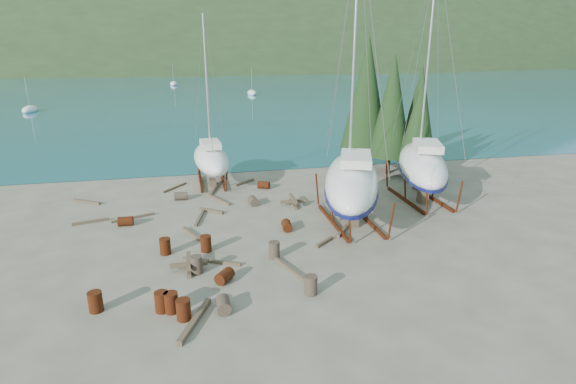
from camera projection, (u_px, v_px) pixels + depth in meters
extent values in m
plane|color=#5B5748|center=(268.00, 243.00, 25.10)|extent=(600.00, 600.00, 0.00)
plane|color=#175A74|center=(193.00, 61.00, 317.88)|extent=(700.00, 700.00, 0.00)
ellipsoid|color=#23351A|center=(193.00, 61.00, 322.53)|extent=(800.00, 360.00, 110.00)
cube|color=beige|center=(52.00, 67.00, 189.09)|extent=(6.00, 5.00, 4.00)
cube|color=#A54C2D|center=(51.00, 60.00, 188.22)|extent=(6.60, 5.60, 1.60)
cube|color=beige|center=(150.00, 66.00, 197.08)|extent=(6.00, 5.00, 4.00)
cube|color=#A54C2D|center=(150.00, 60.00, 196.21)|extent=(6.60, 5.60, 1.60)
cube|color=beige|center=(263.00, 65.00, 207.07)|extent=(6.00, 5.00, 4.00)
cube|color=#A54C2D|center=(263.00, 59.00, 206.21)|extent=(6.60, 5.60, 1.60)
cylinder|color=black|center=(388.00, 164.00, 38.50)|extent=(0.36, 0.36, 1.60)
cone|color=black|center=(392.00, 106.00, 36.95)|extent=(3.60, 3.60, 8.40)
cylinder|color=black|center=(415.00, 171.00, 36.98)|extent=(0.36, 0.36, 1.36)
cone|color=black|center=(420.00, 119.00, 35.66)|extent=(3.06, 3.06, 7.14)
cylinder|color=black|center=(363.00, 159.00, 40.03)|extent=(0.36, 0.36, 1.84)
cone|color=black|center=(366.00, 93.00, 38.24)|extent=(4.14, 4.14, 9.66)
cylinder|color=black|center=(414.00, 161.00, 40.06)|extent=(0.36, 0.36, 1.44)
cone|color=black|center=(419.00, 110.00, 38.66)|extent=(3.24, 3.24, 7.56)
ellipsoid|color=white|center=(30.00, 110.00, 74.76)|extent=(2.00, 5.00, 1.40)
cylinder|color=silver|center=(27.00, 92.00, 73.87)|extent=(0.08, 0.08, 5.00)
ellipsoid|color=white|center=(252.00, 93.00, 101.34)|extent=(2.00, 5.00, 1.40)
cylinder|color=silver|center=(252.00, 80.00, 100.45)|extent=(0.08, 0.08, 5.00)
ellipsoid|color=white|center=(174.00, 84.00, 125.63)|extent=(2.00, 5.00, 1.40)
cylinder|color=silver|center=(173.00, 73.00, 124.74)|extent=(0.08, 0.08, 5.00)
ellipsoid|color=white|center=(352.00, 181.00, 27.18)|extent=(6.69, 11.26, 2.53)
cube|color=#0E1246|center=(354.00, 196.00, 26.92)|extent=(0.91, 1.92, 1.00)
cube|color=silver|center=(356.00, 159.00, 26.20)|extent=(2.75, 3.65, 0.50)
cylinder|color=silver|center=(354.00, 44.00, 25.24)|extent=(0.14, 0.14, 13.00)
cube|color=#53250E|center=(333.00, 222.00, 27.76)|extent=(0.18, 5.96, 0.20)
cube|color=#53250E|center=(366.00, 219.00, 28.20)|extent=(0.18, 5.96, 0.20)
cube|color=brown|center=(353.00, 218.00, 27.36)|extent=(0.50, 0.80, 0.94)
ellipsoid|color=white|center=(422.00, 165.00, 31.20)|extent=(6.38, 10.65, 2.42)
cube|color=#0E1246|center=(425.00, 177.00, 30.96)|extent=(0.88, 1.82, 1.00)
cube|color=silver|center=(428.00, 146.00, 30.27)|extent=(2.61, 3.46, 0.50)
cylinder|color=silver|center=(429.00, 53.00, 29.36)|extent=(0.14, 0.14, 12.30)
cube|color=#53250E|center=(405.00, 200.00, 31.77)|extent=(0.18, 5.64, 0.20)
cube|color=#53250E|center=(432.00, 198.00, 32.18)|extent=(0.18, 5.64, 0.20)
cube|color=brown|center=(423.00, 197.00, 31.39)|extent=(0.50, 0.80, 0.90)
ellipsoid|color=white|center=(211.00, 159.00, 35.13)|extent=(3.23, 8.15, 2.05)
cube|color=#0E1246|center=(212.00, 167.00, 34.94)|extent=(0.38, 1.45, 1.00)
cube|color=silver|center=(210.00, 144.00, 34.37)|extent=(1.59, 2.50, 0.50)
cylinder|color=silver|center=(207.00, 82.00, 33.68)|extent=(0.14, 0.14, 9.55)
cube|color=#53250E|center=(201.00, 184.00, 35.56)|extent=(0.18, 4.37, 0.20)
cube|color=#53250E|center=(223.00, 182.00, 35.91)|extent=(0.18, 4.37, 0.20)
cube|color=brown|center=(212.00, 182.00, 35.32)|extent=(0.50, 0.80, 0.52)
imported|color=#12224F|center=(336.00, 204.00, 29.01)|extent=(0.53, 0.65, 1.55)
cylinder|color=#53250E|center=(95.00, 302.00, 18.51)|extent=(0.58, 0.58, 0.88)
cylinder|color=#2D2823|center=(224.00, 305.00, 18.55)|extent=(0.60, 0.90, 0.58)
cylinder|color=#53250E|center=(126.00, 221.00, 27.41)|extent=(0.89, 0.60, 0.58)
cylinder|color=#53250E|center=(183.00, 310.00, 17.95)|extent=(0.58, 0.58, 0.88)
cylinder|color=#53250E|center=(264.00, 185.00, 34.55)|extent=(1.05, 0.91, 0.58)
cylinder|color=#2D2823|center=(274.00, 250.00, 23.21)|extent=(0.58, 0.58, 0.88)
cylinder|color=#53250E|center=(287.00, 226.00, 26.75)|extent=(0.63, 0.91, 0.58)
cylinder|color=#53250E|center=(165.00, 246.00, 23.63)|extent=(0.58, 0.58, 0.88)
cylinder|color=#2D2823|center=(181.00, 196.00, 32.03)|extent=(0.91, 0.62, 0.58)
cylinder|color=#53250E|center=(162.00, 302.00, 18.51)|extent=(0.58, 0.58, 0.88)
cylinder|color=#2D2823|center=(253.00, 201.00, 31.00)|extent=(0.69, 0.95, 0.58)
cylinder|color=#53250E|center=(225.00, 276.00, 20.88)|extent=(1.00, 1.05, 0.58)
cylinder|color=#53250E|center=(171.00, 303.00, 18.45)|extent=(0.58, 0.58, 0.88)
cylinder|color=#53250E|center=(206.00, 244.00, 23.94)|extent=(0.58, 0.58, 0.88)
cylinder|color=#2D2823|center=(197.00, 265.00, 21.63)|extent=(0.58, 0.58, 0.88)
cylinder|color=#2D2823|center=(311.00, 285.00, 19.79)|extent=(0.58, 0.58, 0.88)
cube|color=brown|center=(175.00, 188.00, 34.65)|extent=(1.77, 2.19, 0.14)
cube|color=brown|center=(343.00, 231.00, 26.52)|extent=(1.26, 1.59, 0.19)
cube|color=brown|center=(86.00, 202.00, 31.42)|extent=(2.03, 1.34, 0.19)
cube|color=brown|center=(212.00, 261.00, 22.77)|extent=(2.88, 1.45, 0.15)
cube|color=brown|center=(290.00, 269.00, 22.01)|extent=(1.20, 2.93, 0.16)
cube|color=brown|center=(245.00, 182.00, 35.86)|extent=(1.70, 1.43, 0.19)
cube|color=brown|center=(324.00, 242.00, 24.97)|extent=(1.28, 1.13, 0.17)
cube|color=brown|center=(211.00, 211.00, 29.69)|extent=(1.58, 1.26, 0.19)
cube|color=brown|center=(215.00, 189.00, 34.23)|extent=(0.80, 2.52, 0.15)
cube|color=brown|center=(219.00, 200.00, 31.89)|extent=(1.50, 2.47, 0.16)
cube|color=brown|center=(200.00, 218.00, 28.52)|extent=(0.73, 2.70, 0.15)
cube|color=brown|center=(192.00, 234.00, 26.13)|extent=(1.06, 2.04, 0.17)
cube|color=brown|center=(133.00, 218.00, 28.57)|extent=(2.59, 1.15, 0.15)
cube|color=brown|center=(195.00, 320.00, 17.80)|extent=(1.41, 2.86, 0.23)
cube|color=brown|center=(91.00, 222.00, 27.90)|extent=(2.12, 0.70, 0.16)
cube|color=brown|center=(189.00, 268.00, 22.03)|extent=(0.20, 1.80, 0.20)
cube|color=brown|center=(189.00, 264.00, 21.97)|extent=(1.80, 0.20, 0.20)
cube|color=brown|center=(189.00, 261.00, 21.91)|extent=(0.20, 1.80, 0.20)
cube|color=brown|center=(293.00, 204.00, 30.92)|extent=(0.20, 1.80, 0.20)
cube|color=brown|center=(293.00, 201.00, 30.86)|extent=(1.80, 0.20, 0.20)
cube|color=brown|center=(293.00, 199.00, 30.80)|extent=(0.20, 1.80, 0.20)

